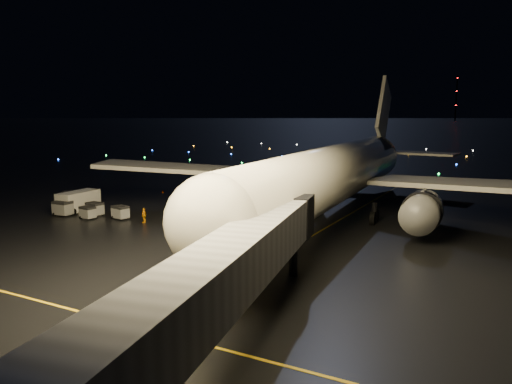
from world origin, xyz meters
TOP-DOWN VIEW (x-y plane):
  - ground at (0.00, 300.00)m, footprint 2000.00×2000.00m
  - lane_centre at (12.00, 15.00)m, footprint 0.25×80.00m
  - airliner at (11.37, 26.90)m, footprint 70.71×67.58m
  - pushback_tug at (12.13, -3.87)m, footprint 4.46×3.01m
  - belt_loader at (4.97, 4.65)m, footprint 6.12×2.52m
  - service_truck at (-20.12, 13.89)m, footprint 2.79×7.53m
  - crew_c at (-7.98, 12.75)m, footprint 0.67×1.11m
  - safety_cone_0 at (3.09, 13.58)m, footprint 0.42×0.42m
  - safety_cone_1 at (-0.77, 23.40)m, footprint 0.52×0.52m
  - safety_cone_2 at (-5.21, 17.39)m, footprint 0.54×0.54m
  - safety_cone_3 at (-20.26, 31.48)m, footprint 0.49×0.49m
  - radio_mast at (-60.00, 740.00)m, footprint 1.80×1.80m
  - taxiway_lights at (0.00, 106.00)m, footprint 164.00×92.00m
  - baggage_cart_0 at (-16.19, 12.91)m, footprint 2.15×1.61m
  - baggage_cart_1 at (-11.90, 12.93)m, footprint 2.17×1.70m
  - baggage_cart_2 at (-19.71, 10.94)m, footprint 2.29×1.63m
  - baggage_cart_3 at (-15.56, 11.13)m, footprint 1.95×1.47m
  - baggage_cart_4 at (-25.50, 17.48)m, footprint 2.33×1.79m

SIDE VIEW (x-z plane):
  - ground at x=0.00m, z-range 0.00..0.00m
  - lane_centre at x=12.00m, z-range 0.00..0.02m
  - taxiway_lights at x=0.00m, z-range 0.00..0.36m
  - safety_cone_0 at x=3.09m, z-range 0.00..0.47m
  - safety_cone_3 at x=-20.26m, z-range 0.00..0.48m
  - safety_cone_1 at x=-0.77m, z-range 0.00..0.48m
  - safety_cone_2 at x=-5.21m, z-range 0.00..0.52m
  - baggage_cart_3 at x=-15.56m, z-range 0.00..1.54m
  - baggage_cart_1 at x=-11.90m, z-range 0.00..1.66m
  - baggage_cart_0 at x=-16.19m, z-range 0.00..1.72m
  - crew_c at x=-7.98m, z-range 0.00..1.78m
  - baggage_cart_4 at x=-25.50m, z-range 0.00..1.81m
  - baggage_cart_2 at x=-19.71m, z-range 0.00..1.90m
  - pushback_tug at x=12.13m, z-range 0.00..1.94m
  - service_truck at x=-20.12m, z-range 0.00..2.73m
  - belt_loader at x=4.97m, z-range 0.00..2.88m
  - airliner at x=11.37m, z-range 0.00..18.94m
  - radio_mast at x=-60.00m, z-range 0.00..64.00m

